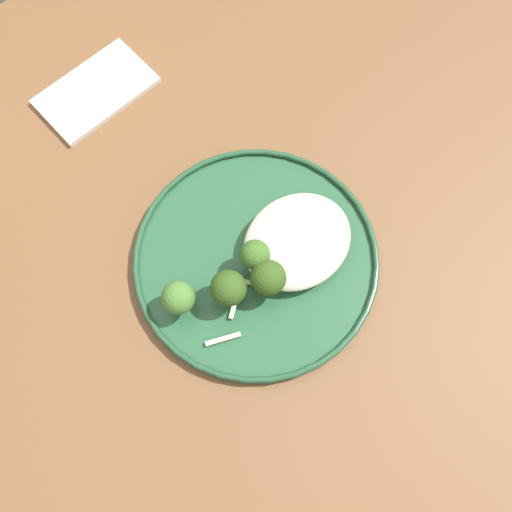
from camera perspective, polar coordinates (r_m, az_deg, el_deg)
name	(u,v)px	position (r m, az deg, el deg)	size (l,w,h in m)	color
ground	(264,334)	(1.40, 0.85, -7.98)	(6.00, 6.00, 0.00)	#2D2B28
wooden_dining_table	(271,238)	(0.76, 1.55, 1.88)	(1.40, 1.00, 0.74)	brown
dinner_plate	(256,259)	(0.66, 0.00, -0.33)	(0.29, 0.29, 0.02)	#235133
noodle_bed	(297,241)	(0.65, 4.24, 1.54)	(0.13, 0.11, 0.04)	beige
seared_scallop_right_edge	(302,269)	(0.64, 4.68, -1.38)	(0.03, 0.03, 0.01)	#E5C689
seared_scallop_half_hidden	(268,255)	(0.65, 1.27, 0.07)	(0.03, 0.03, 0.01)	#E5C689
seared_scallop_left_edge	(318,257)	(0.65, 6.37, -0.14)	(0.03, 0.03, 0.02)	#DBB77A
seared_scallop_on_noodles	(297,249)	(0.65, 4.26, 0.74)	(0.03, 0.03, 0.01)	beige
seared_scallop_tiny_bay	(334,239)	(0.66, 7.96, 1.73)	(0.02, 0.02, 0.01)	beige
broccoli_floret_small_sprig	(255,256)	(0.62, -0.10, 0.04)	(0.03, 0.03, 0.06)	#7A994C
broccoli_floret_rear_charred	(228,288)	(0.61, -2.84, -3.33)	(0.04, 0.04, 0.06)	#89A356
broccoli_floret_tall_stalk	(268,278)	(0.61, 1.25, -2.29)	(0.04, 0.04, 0.06)	#7A994C
broccoli_floret_front_edge	(178,298)	(0.62, -7.94, -4.27)	(0.04, 0.04, 0.05)	#7A994C
onion_sliver_short_strip	(245,282)	(0.64, -1.14, -2.65)	(0.04, 0.01, 0.00)	silver
onion_sliver_long_sliver	(223,339)	(0.63, -3.37, -8.46)	(0.04, 0.01, 0.00)	silver
onion_sliver_pale_crescent	(235,302)	(0.64, -2.16, -4.77)	(0.04, 0.01, 0.00)	silver
folded_napkin	(96,91)	(0.80, -16.04, 15.89)	(0.15, 0.09, 0.01)	silver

